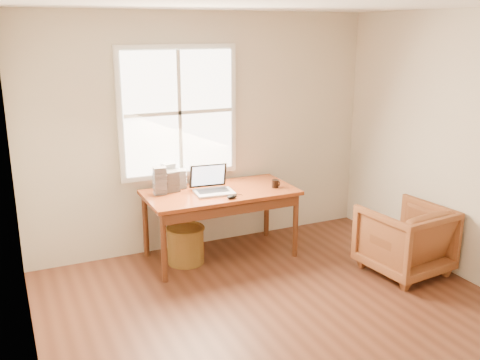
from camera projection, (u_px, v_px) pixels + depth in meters
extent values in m
cube|color=#592F1E|center=(307.00, 339.00, 4.32)|extent=(4.00, 4.50, 0.02)
cube|color=beige|center=(204.00, 132.00, 5.94)|extent=(4.00, 0.02, 2.60)
cube|color=beige|center=(23.00, 224.00, 3.15)|extent=(0.02, 4.50, 2.60)
cube|color=silver|center=(178.00, 112.00, 5.71)|extent=(1.32, 0.05, 1.42)
cube|color=white|center=(179.00, 113.00, 5.69)|extent=(1.20, 0.02, 1.30)
cube|color=silver|center=(180.00, 113.00, 5.68)|extent=(0.04, 0.02, 1.30)
cube|color=silver|center=(180.00, 113.00, 5.68)|extent=(1.20, 0.02, 0.04)
cube|color=brown|center=(220.00, 192.00, 5.69)|extent=(1.60, 0.80, 0.04)
imported|color=brown|center=(405.00, 239.00, 5.42)|extent=(0.83, 0.85, 0.71)
cylinder|color=brown|center=(186.00, 245.00, 5.67)|extent=(0.43, 0.43, 0.39)
ellipsoid|color=black|center=(232.00, 197.00, 5.42)|extent=(0.13, 0.10, 0.04)
cylinder|color=black|center=(275.00, 184.00, 5.79)|extent=(0.10, 0.10, 0.09)
cube|color=silver|center=(168.00, 176.00, 5.76)|extent=(0.16, 0.14, 0.27)
cube|color=#29292E|center=(171.00, 181.00, 5.64)|extent=(0.15, 0.14, 0.22)
cube|color=#9E9FAB|center=(160.00, 181.00, 5.54)|extent=(0.14, 0.12, 0.29)
cube|color=silver|center=(179.00, 179.00, 5.78)|extent=(0.19, 0.18, 0.20)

